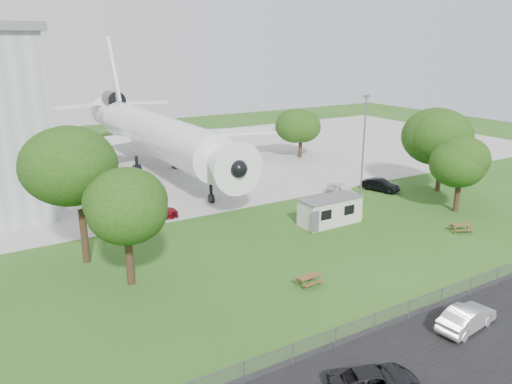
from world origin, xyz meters
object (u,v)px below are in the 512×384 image
airliner (153,132)px  site_cabin (330,210)px  car_centre_sedan (467,318)px  picnic_west (309,285)px  picnic_east (461,232)px

airliner → site_cabin: (6.88, -29.14, -3.96)m
airliner → car_centre_sedan: 48.21m
picnic_west → car_centre_sedan: (4.72, -9.52, 0.74)m
site_cabin → car_centre_sedan: bearing=-104.3°
car_centre_sedan → picnic_east: bearing=-59.3°
airliner → picnic_west: (-2.65, -38.42, -5.27)m
airliner → site_cabin: airliner is taller
site_cabin → car_centre_sedan: size_ratio=1.51×
picnic_west → car_centre_sedan: bearing=-68.6°
site_cabin → picnic_east: (8.89, -8.12, -1.31)m
picnic_west → picnic_east: bearing=-1.4°
site_cabin → picnic_east: site_cabin is taller
picnic_west → site_cabin: bearing=39.3°
picnic_east → car_centre_sedan: 17.39m
airliner → car_centre_sedan: airliner is taller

